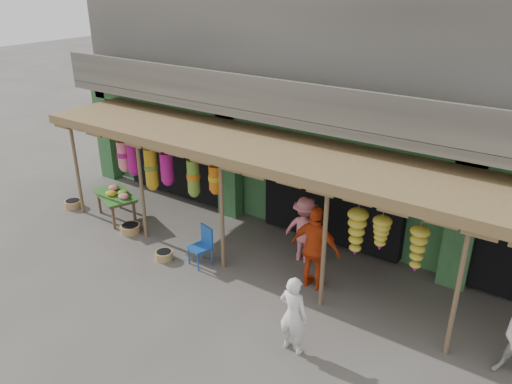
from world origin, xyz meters
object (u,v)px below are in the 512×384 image
Objects in this scene: blue_chair at (203,244)px; person_shopper at (305,230)px; flower_table at (116,196)px; person_vendor at (315,248)px; person_front at (293,315)px.

person_shopper reaches higher than blue_chair.
flower_table is 0.99× the size of person_shopper.
blue_chair is 0.49× the size of person_vendor.
person_vendor is at bearing -69.53° from person_front.
blue_chair is 0.61× the size of person_front.
person_front is 2.04m from person_vendor.
person_front is at bearing 6.19° from flower_table.
person_vendor reaches higher than person_front.
person_shopper is (1.84, 1.45, 0.28)m from blue_chair.
person_front is at bearing -6.69° from blue_chair.
person_vendor reaches higher than flower_table.
blue_chair is at bearing 12.72° from person_vendor.
flower_table is 6.00m from person_vendor.
flower_table is 1.04× the size of person_front.
person_vendor is (2.56, 0.61, 0.43)m from blue_chair.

